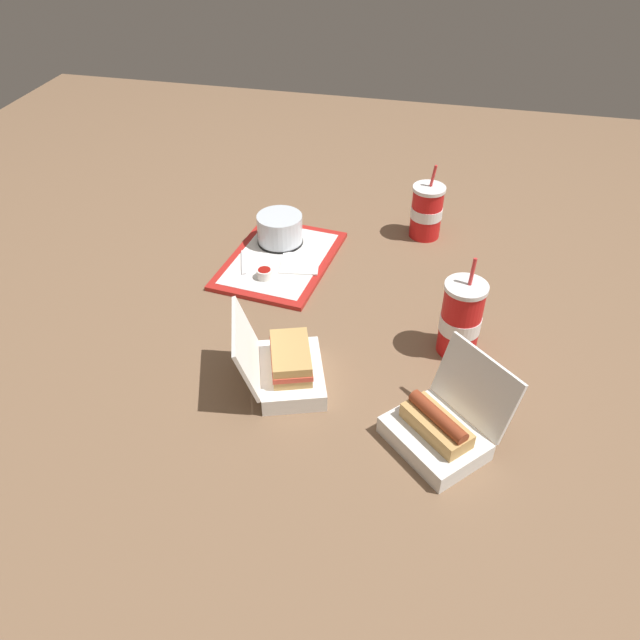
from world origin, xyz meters
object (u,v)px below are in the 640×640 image
(clamshell_sandwich_left, at_px, (286,366))
(clamshell_hotdog_right, at_px, (440,428))
(cake_container, at_px, (280,230))
(food_tray, at_px, (280,260))
(ketchup_cup, at_px, (265,273))
(soda_cup_corner, at_px, (461,319))
(soda_cup_right, at_px, (427,211))
(plastic_fork, at_px, (244,262))

(clamshell_sandwich_left, bearing_deg, clamshell_hotdog_right, -106.31)
(cake_container, bearing_deg, food_tray, -164.91)
(food_tray, xyz_separation_m, clamshell_sandwich_left, (-0.44, -0.14, 0.04))
(ketchup_cup, distance_m, clamshell_hotdog_right, 0.64)
(food_tray, bearing_deg, clamshell_hotdog_right, -138.98)
(food_tray, bearing_deg, soda_cup_corner, -117.76)
(cake_container, height_order, clamshell_sandwich_left, clamshell_sandwich_left)
(food_tray, xyz_separation_m, cake_container, (0.08, 0.02, 0.05))
(food_tray, relative_size, ketchup_cup, 9.92)
(cake_container, xyz_separation_m, clamshell_sandwich_left, (-0.51, -0.16, -0.01))
(food_tray, xyz_separation_m, soda_cup_corner, (-0.25, -0.48, 0.08))
(clamshell_sandwich_left, distance_m, soda_cup_corner, 0.39)
(ketchup_cup, bearing_deg, clamshell_sandwich_left, -155.96)
(clamshell_hotdog_right, xyz_separation_m, clamshell_sandwich_left, (0.09, 0.32, 0.00))
(soda_cup_corner, bearing_deg, clamshell_hotdog_right, 176.45)
(food_tray, xyz_separation_m, ketchup_cup, (-0.10, 0.01, 0.02))
(cake_container, bearing_deg, soda_cup_right, -68.91)
(clamshell_hotdog_right, relative_size, clamshell_sandwich_left, 1.08)
(plastic_fork, xyz_separation_m, soda_cup_right, (0.27, -0.45, 0.06))
(clamshell_hotdog_right, bearing_deg, clamshell_sandwich_left, 73.69)
(cake_container, xyz_separation_m, plastic_fork, (-0.12, 0.07, -0.04))
(ketchup_cup, height_order, clamshell_sandwich_left, clamshell_sandwich_left)
(ketchup_cup, bearing_deg, plastic_fork, 55.08)
(cake_container, xyz_separation_m, soda_cup_right, (0.15, -0.38, 0.02))
(clamshell_hotdog_right, bearing_deg, plastic_fork, 48.51)
(ketchup_cup, relative_size, plastic_fork, 0.36)
(cake_container, distance_m, ketchup_cup, 0.18)
(clamshell_sandwich_left, bearing_deg, plastic_fork, 29.92)
(clamshell_sandwich_left, height_order, soda_cup_corner, soda_cup_corner)
(soda_cup_corner, bearing_deg, food_tray, 62.24)
(ketchup_cup, relative_size, clamshell_sandwich_left, 0.17)
(soda_cup_right, bearing_deg, food_tray, 121.86)
(soda_cup_right, bearing_deg, cake_container, 111.09)
(plastic_fork, xyz_separation_m, clamshell_hotdog_right, (-0.49, -0.55, 0.03))
(clamshell_hotdog_right, bearing_deg, ketchup_cup, 47.59)
(food_tray, bearing_deg, plastic_fork, 118.00)
(food_tray, xyz_separation_m, clamshell_hotdog_right, (-0.53, -0.46, 0.03))
(ketchup_cup, relative_size, clamshell_hotdog_right, 0.16)
(ketchup_cup, bearing_deg, cake_container, 2.56)
(food_tray, distance_m, clamshell_hotdog_right, 0.71)
(cake_container, relative_size, plastic_fork, 1.15)
(food_tray, distance_m, soda_cup_corner, 0.55)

